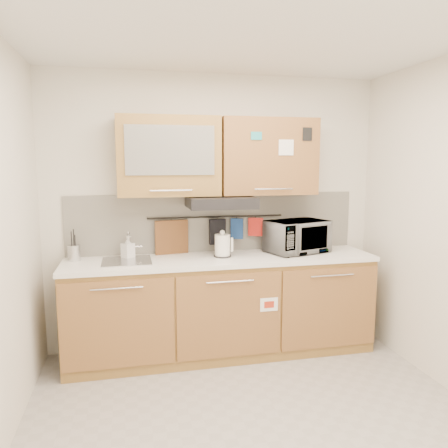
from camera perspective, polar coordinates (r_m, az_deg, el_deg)
name	(u,v)px	position (r m, az deg, el deg)	size (l,w,h in m)	color
floor	(259,427)	(3.27, 4.64, -24.93)	(3.20, 3.20, 0.00)	#9E9993
ceiling	(264,23)	(2.86, 5.30, 24.67)	(3.20, 3.20, 0.00)	white
wall_back	(215,212)	(4.23, -1.14, 1.57)	(3.20, 3.20, 0.00)	silver
base_cabinet	(222,311)	(4.13, -0.25, -11.34)	(2.80, 0.64, 0.88)	#AF823E
countertop	(222,259)	(3.99, -0.25, -4.64)	(2.82, 0.62, 0.04)	white
backsplash	(216,222)	(4.23, -1.11, 0.20)	(2.80, 0.02, 0.56)	silver
upper_cabinets	(218,157)	(4.02, -0.73, 8.81)	(1.82, 0.37, 0.70)	#AF823E
range_hood	(221,202)	(3.97, -0.44, 2.88)	(0.60, 0.46, 0.10)	black
sink	(127,261)	(3.92, -12.57, -4.72)	(0.42, 0.40, 0.26)	silver
utensil_rail	(216,217)	(4.18, -1.01, 0.95)	(0.02, 0.02, 1.30)	black
utensil_crock	(74,252)	(4.06, -18.99, -3.54)	(0.15, 0.15, 0.28)	#BCBCC1
kettle	(223,246)	(4.00, -0.19, -2.91)	(0.18, 0.17, 0.25)	white
toaster	(296,243)	(4.21, 9.38, -2.44)	(0.28, 0.21, 0.19)	black
microwave	(297,236)	(4.24, 9.49, -1.61)	(0.55, 0.38, 0.31)	#999999
soap_bottle	(128,247)	(4.02, -12.45, -2.96)	(0.09, 0.09, 0.21)	#999999
cutting_board	(172,241)	(4.14, -6.83, -2.21)	(0.32, 0.02, 0.39)	brown
oven_mitt	(237,229)	(4.23, 1.70, -0.61)	(0.12, 0.03, 0.20)	navy
dark_pouch	(217,232)	(4.19, -0.86, -1.01)	(0.16, 0.04, 0.25)	black
pot_holder	(256,227)	(4.28, 4.16, -0.39)	(0.14, 0.02, 0.18)	red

